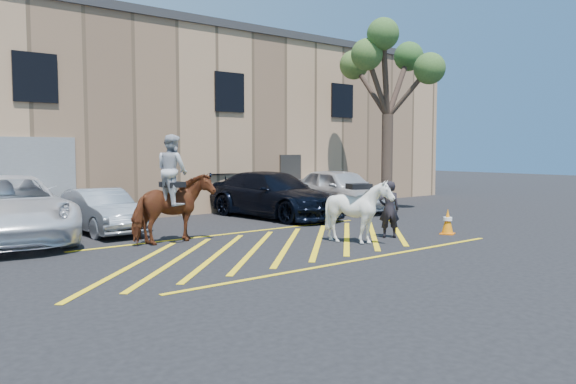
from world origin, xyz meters
TOP-DOWN VIEW (x-y plane):
  - ground at (0.00, 0.00)m, footprint 90.00×90.00m
  - car_white_pickup at (-5.42, 4.74)m, footprint 3.63×6.56m
  - car_silver_sedan at (-2.91, 4.73)m, footprint 1.44×3.92m
  - car_blue_suv at (3.25, 4.55)m, footprint 2.74×5.75m
  - car_white_suv at (6.66, 4.67)m, footprint 2.40×5.09m
  - handler at (2.89, -1.13)m, footprint 0.68×0.63m
  - warehouse at (-0.01, 11.99)m, footprint 32.42×10.20m
  - hatching_zone at (-0.00, -0.30)m, footprint 12.60×5.12m
  - mounted_bay at (-2.13, 1.78)m, footprint 2.22×1.20m
  - saddled_white at (1.57, -1.26)m, footprint 1.80×1.89m
  - traffic_cone at (4.70, -1.75)m, footprint 0.50×0.50m
  - tree at (8.17, 3.57)m, footprint 3.99×4.37m

SIDE VIEW (x-z plane):
  - ground at x=0.00m, z-range 0.00..0.00m
  - hatching_zone at x=0.00m, z-range 0.00..0.01m
  - traffic_cone at x=4.70m, z-range 0.00..0.73m
  - car_silver_sedan at x=-2.91m, z-range 0.00..1.28m
  - handler at x=2.89m, z-range 0.00..1.56m
  - car_blue_suv at x=3.25m, z-range 0.00..1.62m
  - saddled_white at x=1.57m, z-range 0.01..1.66m
  - car_white_suv at x=6.66m, z-range 0.00..1.68m
  - car_white_pickup at x=-5.42m, z-range 0.00..1.74m
  - mounted_bay at x=-2.13m, z-range -0.27..2.54m
  - warehouse at x=-0.01m, z-range 0.00..7.30m
  - tree at x=8.17m, z-range 2.04..9.35m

